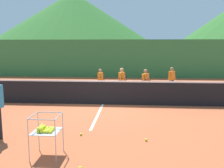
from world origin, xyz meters
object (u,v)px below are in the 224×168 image
at_px(student_0, 101,78).
at_px(tennis_ball_4, 80,168).
at_px(student_1, 122,79).
at_px(ball_cart, 45,130).
at_px(tennis_ball_3, 81,134).
at_px(student_3, 172,77).
at_px(student_2, 146,80).
at_px(tennis_ball_5, 146,140).
at_px(tennis_net, 103,92).

relative_size(student_0, tennis_ball_4, 17.61).
relative_size(student_0, student_1, 0.92).
bearing_deg(ball_cart, tennis_ball_3, 68.53).
bearing_deg(student_3, student_0, -173.52).
distance_m(student_0, ball_cart, 7.38).
distance_m(student_2, tennis_ball_5, 5.48).
distance_m(student_0, student_3, 3.61).
distance_m(student_0, tennis_ball_3, 6.15).
bearing_deg(student_1, student_0, 150.70).
bearing_deg(tennis_ball_3, tennis_net, 86.99).
bearing_deg(student_2, ball_cart, -111.08).
relative_size(tennis_net, student_2, 7.95).
bearing_deg(student_2, student_3, 44.33).
relative_size(student_0, ball_cart, 1.33).
relative_size(student_2, tennis_ball_5, 18.87).
bearing_deg(student_0, tennis_net, -81.10).
relative_size(student_3, tennis_ball_3, 18.65).
xyz_separation_m(tennis_net, ball_cart, (-0.68, -4.80, 0.09)).
relative_size(student_0, tennis_ball_5, 17.61).
bearing_deg(tennis_ball_4, student_2, 76.86).
xyz_separation_m(tennis_net, student_0, (-0.40, 2.58, 0.22)).
bearing_deg(ball_cart, tennis_net, 81.88).
xyz_separation_m(student_0, ball_cart, (-0.28, -7.37, -0.13)).
xyz_separation_m(student_0, tennis_ball_4, (0.57, -7.92, -0.69)).
xyz_separation_m(student_0, tennis_ball_5, (1.91, -6.37, -0.69)).
bearing_deg(student_2, tennis_ball_4, -103.14).
bearing_deg(tennis_ball_3, student_2, 69.02).
distance_m(tennis_ball_3, tennis_ball_4, 1.85).
distance_m(tennis_net, student_0, 2.62).
bearing_deg(tennis_ball_5, student_2, 87.01).
bearing_deg(student_3, student_1, -157.65).
bearing_deg(student_3, tennis_net, -136.83).
distance_m(student_0, tennis_ball_4, 7.97).
relative_size(student_2, tennis_ball_3, 18.87).
bearing_deg(tennis_net, tennis_ball_3, -93.01).
distance_m(tennis_net, ball_cart, 4.85).
bearing_deg(ball_cart, tennis_ball_5, 24.55).
height_order(student_1, student_2, student_1).
bearing_deg(student_1, tennis_net, -109.47).
distance_m(tennis_net, tennis_ball_3, 3.56).
bearing_deg(tennis_ball_4, student_0, 94.10).
distance_m(tennis_net, student_1, 2.10).
xyz_separation_m(student_1, tennis_ball_4, (-0.53, -7.30, -0.75)).
height_order(tennis_net, tennis_ball_5, tennis_net).
bearing_deg(student_2, student_0, 156.58).
bearing_deg(student_1, student_2, -16.97).
bearing_deg(student_0, student_2, -23.42).
distance_m(student_3, tennis_ball_5, 7.02).
xyz_separation_m(tennis_net, tennis_ball_3, (-0.19, -3.53, -0.47)).
height_order(ball_cart, tennis_ball_3, ball_cart).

